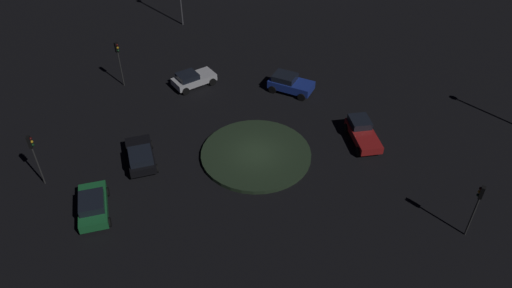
# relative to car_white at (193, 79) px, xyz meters

# --- Properties ---
(ground_plane) EXTENTS (117.68, 117.68, 0.00)m
(ground_plane) POSITION_rel_car_white_xyz_m (6.60, 9.51, -0.76)
(ground_plane) COLOR black
(roundabout_island) EXTENTS (8.46, 8.46, 0.30)m
(roundabout_island) POSITION_rel_car_white_xyz_m (6.60, 9.51, -0.60)
(roundabout_island) COLOR #263823
(roundabout_island) RESTS_ON ground_plane
(car_white) EXTENTS (4.28, 3.53, 1.45)m
(car_white) POSITION_rel_car_white_xyz_m (0.00, 0.00, 0.00)
(car_white) COLOR white
(car_white) RESTS_ON ground_plane
(car_red) EXTENTS (4.45, 3.82, 1.49)m
(car_red) POSITION_rel_car_white_xyz_m (1.30, 16.34, 0.01)
(car_red) COLOR red
(car_red) RESTS_ON ground_plane
(car_blue) EXTENTS (2.18, 3.97, 1.61)m
(car_blue) POSITION_rel_car_white_xyz_m (-2.94, 8.44, 0.09)
(car_blue) COLOR #1E38A5
(car_blue) RESTS_ON ground_plane
(car_black) EXTENTS (4.30, 4.14, 1.46)m
(car_black) POSITION_rel_car_white_xyz_m (11.06, 2.08, 0.00)
(car_black) COLOR black
(car_black) RESTS_ON ground_plane
(car_green) EXTENTS (4.26, 4.02, 1.46)m
(car_green) POSITION_rel_car_white_xyz_m (16.60, 2.19, 0.01)
(car_green) COLOR #1E7238
(car_green) RESTS_ON ground_plane
(traffic_light_north) EXTENTS (0.32, 0.37, 4.23)m
(traffic_light_north) POSITION_rel_car_white_xyz_m (8.02, 25.00, 2.26)
(traffic_light_north) COLOR #2D2D2D
(traffic_light_north) RESTS_ON ground_plane
(traffic_light_south) EXTENTS (0.35, 0.38, 4.38)m
(traffic_light_south) POSITION_rel_car_white_xyz_m (2.65, -5.86, 2.35)
(traffic_light_south) COLOR #2D2D2D
(traffic_light_south) RESTS_ON ground_plane
(traffic_light_southeast) EXTENTS (0.37, 0.39, 4.28)m
(traffic_light_southeast) POSITION_rel_car_white_xyz_m (15.80, -2.96, 2.28)
(traffic_light_southeast) COLOR #2D2D2D
(traffic_light_southeast) RESTS_ON ground_plane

